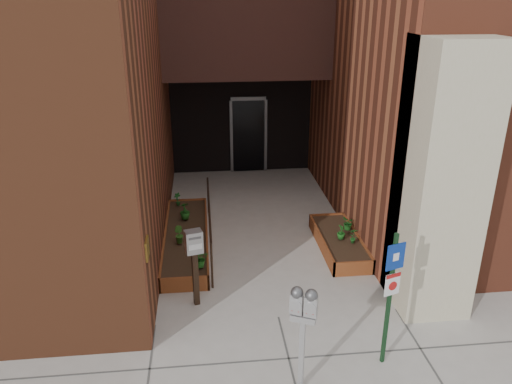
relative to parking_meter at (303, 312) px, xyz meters
name	(u,v)px	position (x,y,z in m)	size (l,w,h in m)	color
ground	(278,317)	(-0.06, 1.57, -1.21)	(80.00, 80.00, 0.00)	#9E9991
planter_left	(186,239)	(-1.61, 4.27, -1.08)	(0.90, 3.60, 0.30)	maroon
planter_right	(339,243)	(1.54, 3.77, -1.08)	(0.80, 2.20, 0.30)	maroon
handrail	(209,212)	(-1.11, 4.22, -0.46)	(0.04, 3.34, 0.90)	black
parking_meter	(303,312)	(0.00, 0.00, 0.00)	(0.36, 0.25, 1.56)	#A8A8AA
sign_post	(391,287)	(1.28, 0.36, 0.06)	(0.27, 0.11, 2.07)	#123319
payment_dropbox	(194,252)	(-1.39, 2.10, -0.21)	(0.32, 0.27, 1.39)	black
shrub_left_a	(200,258)	(-1.31, 2.83, -0.74)	(0.30, 0.30, 0.33)	#1E5F1B
shrub_left_b	(179,234)	(-1.74, 3.82, -0.74)	(0.19, 0.19, 0.35)	#285719
shrub_left_c	(185,211)	(-1.64, 4.93, -0.72)	(0.22, 0.22, 0.39)	#184F16
shrub_left_d	(178,199)	(-1.83, 5.68, -0.75)	(0.17, 0.17, 0.32)	#17531C
shrub_right_a	(341,232)	(1.53, 3.63, -0.76)	(0.17, 0.17, 0.30)	#1B5D1A
shrub_right_b	(353,235)	(1.72, 3.42, -0.75)	(0.17, 0.17, 0.33)	#19591C
shrub_right_c	(348,223)	(1.78, 4.01, -0.76)	(0.27, 0.27, 0.30)	#185619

